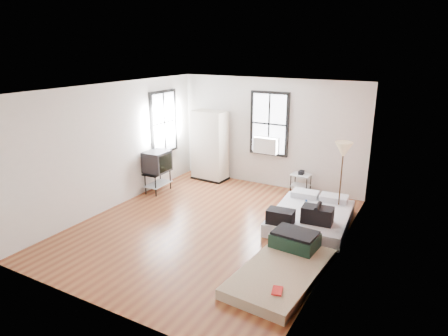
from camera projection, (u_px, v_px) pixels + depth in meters
The scene contains 8 objects.
ground at pixel (210, 227), 8.17m from camera, with size 6.00×6.00×0.00m, color brown.
room_shell at pixel (229, 142), 7.85m from camera, with size 5.02×6.02×2.80m.
mattress_main at pixel (311, 216), 8.26m from camera, with size 1.66×2.15×0.65m.
mattress_bare at pixel (285, 264), 6.52m from camera, with size 1.25×2.18×0.46m.
wardrobe at pixel (210, 146), 10.84m from camera, with size 0.99×0.60×1.90m.
side_table at pixel (301, 179), 9.86m from camera, with size 0.47×0.38×0.61m.
floor_lamp at pixel (343, 154), 8.27m from camera, with size 0.35×0.35×1.65m.
tv_stand at pixel (157, 163), 9.93m from camera, with size 0.55×0.76×1.06m.
Camera 1 is at (3.88, -6.37, 3.56)m, focal length 32.00 mm.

